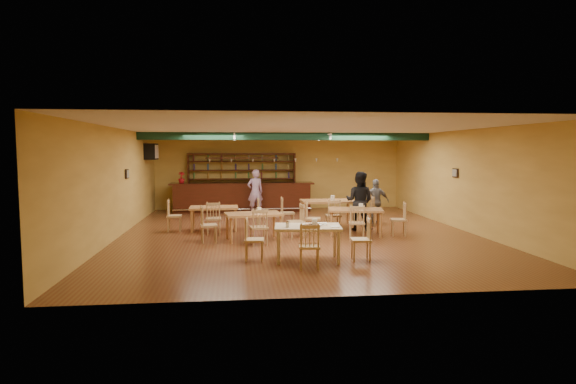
{
  "coord_description": "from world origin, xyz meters",
  "views": [
    {
      "loc": [
        -1.77,
        -13.46,
        2.39
      ],
      "look_at": [
        -0.22,
        0.6,
        1.15
      ],
      "focal_mm": 29.61,
      "sensor_mm": 36.0,
      "label": 1
    }
  ],
  "objects": [
    {
      "name": "ceiling_beam",
      "position": [
        0.0,
        2.8,
        2.87
      ],
      "size": [
        10.0,
        0.3,
        0.25
      ],
      "primitive_type": "cube",
      "color": "#103220",
      "rests_on": "ceiling"
    },
    {
      "name": "track_rail_left",
      "position": [
        -1.8,
        3.4,
        2.94
      ],
      "size": [
        0.05,
        2.5,
        0.05
      ],
      "primitive_type": "cube",
      "color": "white",
      "rests_on": "ceiling"
    },
    {
      "name": "near_table",
      "position": [
        -0.23,
        -3.39,
        0.38
      ],
      "size": [
        1.51,
        1.06,
        0.76
      ],
      "primitive_type": "cube",
      "rotation": [
        0.0,
        0.0,
        -0.1
      ],
      "color": "#D2B48D",
      "rests_on": "ground"
    },
    {
      "name": "dining_table_a",
      "position": [
        -2.43,
        0.8,
        0.36
      ],
      "size": [
        1.45,
        0.89,
        0.71
      ],
      "primitive_type": "cube",
      "rotation": [
        0.0,
        0.0,
        0.02
      ],
      "color": "#A8743B",
      "rests_on": "ground"
    },
    {
      "name": "dining_table_b",
      "position": [
        1.1,
        1.13,
        0.42
      ],
      "size": [
        1.68,
        1.03,
        0.83
      ],
      "primitive_type": "cube",
      "rotation": [
        0.0,
        0.0,
        0.02
      ],
      "color": "#A8743B",
      "rests_on": "ground"
    },
    {
      "name": "patron_right_a",
      "position": [
        1.9,
        0.33,
        0.88
      ],
      "size": [
        1.08,
        1.02,
        1.76
      ],
      "primitive_type": "imported",
      "rotation": [
        0.0,
        0.0,
        2.58
      ],
      "color": "black",
      "rests_on": "ground"
    },
    {
      "name": "ac_unit",
      "position": [
        -4.8,
        4.2,
        2.35
      ],
      "size": [
        0.34,
        0.7,
        0.48
      ],
      "primitive_type": "cube",
      "color": "white",
      "rests_on": "wall_left"
    },
    {
      "name": "bar_counter",
      "position": [
        -1.51,
        5.15,
        0.56
      ],
      "size": [
        5.57,
        0.85,
        1.13
      ],
      "primitive_type": "cube",
      "color": "#35160A",
      "rests_on": "ground"
    },
    {
      "name": "poinsettia",
      "position": [
        -3.85,
        5.15,
        1.35
      ],
      "size": [
        0.31,
        0.31,
        0.44
      ],
      "primitive_type": "imported",
      "rotation": [
        0.0,
        0.0,
        0.35
      ],
      "color": "#B11018",
      "rests_on": "bar_counter"
    },
    {
      "name": "floor",
      "position": [
        0.0,
        0.0,
        0.0
      ],
      "size": [
        12.0,
        12.0,
        0.0
      ],
      "primitive_type": "plane",
      "color": "brown",
      "rests_on": "ground"
    },
    {
      "name": "patron_bar",
      "position": [
        -1.05,
        4.33,
        0.84
      ],
      "size": [
        0.7,
        0.56,
        1.69
      ],
      "primitive_type": "imported",
      "rotation": [
        0.0,
        0.0,
        3.42
      ],
      "color": "#9150AF",
      "rests_on": "ground"
    },
    {
      "name": "parmesan_shaker",
      "position": [
        -0.68,
        -3.55,
        0.82
      ],
      "size": [
        0.08,
        0.08,
        0.11
      ],
      "primitive_type": "cylinder",
      "rotation": [
        0.0,
        0.0,
        -0.1
      ],
      "color": "#EAE5C6",
      "rests_on": "near_table"
    },
    {
      "name": "pizza_tray",
      "position": [
        -0.13,
        -3.39,
        0.77
      ],
      "size": [
        0.4,
        0.4,
        0.01
      ],
      "primitive_type": "cylinder",
      "rotation": [
        0.0,
        0.0,
        -0.0
      ],
      "color": "silver",
      "rests_on": "near_table"
    },
    {
      "name": "picture_right",
      "position": [
        4.97,
        0.5,
        1.7
      ],
      "size": [
        0.04,
        0.34,
        0.28
      ],
      "primitive_type": "cube",
      "color": "black",
      "rests_on": "wall_right"
    },
    {
      "name": "pizza_server",
      "position": [
        0.03,
        -3.34,
        0.78
      ],
      "size": [
        0.33,
        0.14,
        0.0
      ],
      "primitive_type": "cube",
      "rotation": [
        0.0,
        0.0,
        -0.15
      ],
      "color": "silver",
      "rests_on": "pizza_tray"
    },
    {
      "name": "track_rail_right",
      "position": [
        1.4,
        3.4,
        2.94
      ],
      "size": [
        0.05,
        2.5,
        0.05
      ],
      "primitive_type": "cube",
      "color": "white",
      "rests_on": "ceiling"
    },
    {
      "name": "patron_right_b",
      "position": [
        2.78,
        1.54,
        0.73
      ],
      "size": [
        0.87,
        0.39,
        1.46
      ],
      "primitive_type": "imported",
      "rotation": [
        0.0,
        0.0,
        3.11
      ],
      "color": "slate",
      "rests_on": "ground"
    },
    {
      "name": "dining_table_c",
      "position": [
        -1.31,
        -0.93,
        0.37
      ],
      "size": [
        1.58,
        1.09,
        0.73
      ],
      "primitive_type": "cube",
      "rotation": [
        0.0,
        0.0,
        0.16
      ],
      "color": "#A8743B",
      "rests_on": "ground"
    },
    {
      "name": "napkin_stack",
      "position": [
        0.13,
        -3.19,
        0.78
      ],
      "size": [
        0.23,
        0.19,
        0.03
      ],
      "primitive_type": "cube",
      "rotation": [
        0.0,
        0.0,
        -0.22
      ],
      "color": "white",
      "rests_on": "near_table"
    },
    {
      "name": "back_bar_hutch",
      "position": [
        -1.51,
        5.78,
        1.14
      ],
      "size": [
        4.31,
        0.4,
        2.28
      ],
      "primitive_type": "cube",
      "color": "#35160A",
      "rests_on": "ground"
    },
    {
      "name": "picture_left",
      "position": [
        -4.97,
        1.0,
        1.7
      ],
      "size": [
        0.04,
        0.34,
        0.28
      ],
      "primitive_type": "cube",
      "color": "black",
      "rests_on": "wall_left"
    },
    {
      "name": "side_plate",
      "position": [
        0.33,
        -3.6,
        0.77
      ],
      "size": [
        0.24,
        0.24,
        0.01
      ],
      "primitive_type": "cylinder",
      "rotation": [
        0.0,
        0.0,
        -0.1
      ],
      "color": "white",
      "rests_on": "near_table"
    },
    {
      "name": "dining_table_d",
      "position": [
        1.58,
        -0.46,
        0.38
      ],
      "size": [
        1.65,
        1.17,
        0.75
      ],
      "primitive_type": "cube",
      "rotation": [
        0.0,
        0.0,
        -0.2
      ],
      "color": "#A8743B",
      "rests_on": "ground"
    }
  ]
}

